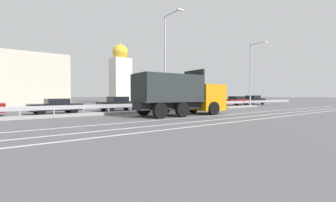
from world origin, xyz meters
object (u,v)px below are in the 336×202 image
Objects in this scene: parked_car_7 at (252,100)px; street_lamp_2 at (252,71)px; parked_car_6 at (236,101)px; parked_car_3 at (119,104)px; median_road_sign at (176,98)px; street_lamp_1 at (166,58)px; dump_truck at (190,99)px; parked_car_2 at (56,106)px; parked_car_4 at (164,103)px; church_tower at (120,74)px; parked_car_5 at (203,102)px.

street_lamp_2 is at bearing 124.19° from parked_car_7.
street_lamp_2 is at bearing 172.49° from parked_car_6.
parked_car_6 is (18.11, -0.34, -0.00)m from parked_car_3.
street_lamp_1 is at bearing -170.68° from median_road_sign.
dump_truck is at bearing 112.99° from parked_car_7.
street_lamp_1 reaches higher than dump_truck.
street_lamp_1 is 10.48m from parked_car_2.
street_lamp_2 is at bearing 74.04° from parked_car_4.
street_lamp_1 is at bearing -105.75° from church_tower.
parked_car_3 is 0.82× the size of parked_car_5.
street_lamp_2 reaches higher than parked_car_7.
parked_car_3 reaches higher than parked_car_2.
parked_car_6 is (14.82, 3.08, -4.39)m from street_lamp_1.
parked_car_6 is 5.15m from parked_car_7.
parked_car_3 is at bearing 93.21° from parked_car_7.
parked_car_2 is 28.82m from church_tower.
church_tower reaches higher than street_lamp_2.
church_tower reaches higher than parked_car_7.
street_lamp_1 is 2.09× the size of parked_car_7.
median_road_sign is at bearing 105.40° from parked_car_6.
street_lamp_1 reaches higher than parked_car_4.
parked_car_5 is (17.34, 0.31, 0.02)m from parked_car_2.
church_tower reaches higher than parked_car_4.
median_road_sign is 0.60× the size of parked_car_4.
dump_truck reaches higher than parked_car_7.
parked_car_5 reaches higher than parked_car_2.
parked_car_4 is 0.84× the size of parked_car_5.
parked_car_2 is 0.99× the size of parked_car_4.
parked_car_6 reaches higher than parked_car_2.
median_road_sign is 5.72m from parked_car_3.
dump_truck is 31.54m from church_tower.
parked_car_5 reaches higher than parked_car_4.
parked_car_7 is at bearing 31.66° from street_lamp_2.
parked_car_5 is at bearing 89.05° from parked_car_3.
parked_car_5 is at bearing 90.18° from parked_car_6.
parked_car_2 reaches higher than parked_car_4.
parked_car_2 is at bearing 160.72° from street_lamp_1.
parked_car_4 is (5.40, -0.21, -0.08)m from parked_car_3.
dump_truck is 11.05m from parked_car_2.
parked_car_7 reaches higher than parked_car_2.
church_tower is (-6.85, 26.07, 1.16)m from street_lamp_2.
street_lamp_1 is at bearing 103.04° from parked_car_7.
dump_truck is 7.88m from parked_car_3.
parked_car_6 is (15.30, 7.00, -0.56)m from dump_truck.
median_road_sign reaches higher than parked_car_6.
dump_truck is 1.58× the size of parked_car_5.
parked_car_2 is 23.78m from parked_car_6.
parked_car_2 is at bearing 93.27° from parked_car_6.
street_lamp_2 reaches higher than parked_car_6.
dump_truck is 3.13× the size of median_road_sign.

